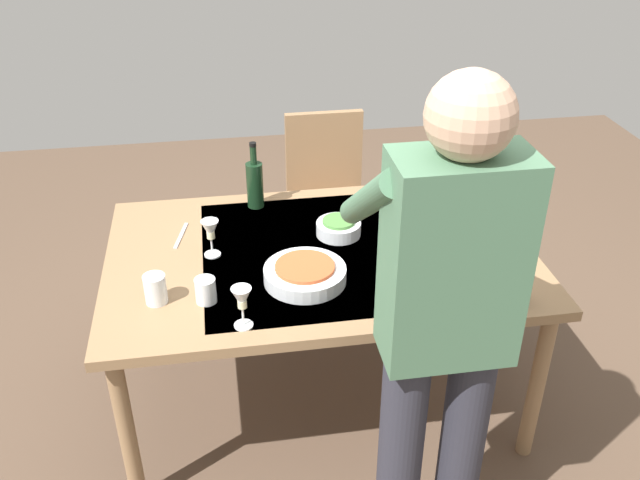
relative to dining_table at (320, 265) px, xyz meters
The scene contains 15 objects.
ground_plane 0.67m from the dining_table, ahead, with size 6.00×6.00×0.00m, color brown.
dining_table is the anchor object (origin of this frame).
chair_near 0.94m from the dining_table, 101.39° to the right, with size 0.40×0.40×0.91m.
person_server 0.87m from the dining_table, 105.61° to the left, with size 0.42×0.61×1.69m.
wine_bottle 0.50m from the dining_table, 62.46° to the right, with size 0.07×0.07×0.30m.
wine_glass_left 0.56m from the dining_table, 52.59° to the left, with size 0.07×0.07×0.15m.
wine_glass_right 0.45m from the dining_table, ahead, with size 0.07×0.07×0.15m.
water_cup_near_left 0.67m from the dining_table, 21.34° to the left, with size 0.08×0.08×0.11m, color silver.
water_cup_near_right 0.53m from the dining_table, 30.81° to the left, with size 0.07×0.07×0.09m, color silver.
water_cup_far_left 0.76m from the dining_table, 145.59° to the left, with size 0.08×0.08×0.10m, color silver.
serving_bowl_pasta 0.23m from the dining_table, 66.06° to the left, with size 0.30×0.30×0.07m.
side_bowl_salad 0.18m from the dining_table, 129.56° to the right, with size 0.18×0.18×0.07m.
dinner_plate_near 0.65m from the dining_table, 145.00° to the right, with size 0.23×0.23×0.01m, color silver.
table_knife 0.58m from the dining_table, 20.72° to the right, with size 0.01×0.20×0.01m, color silver.
table_fork 0.64m from the dining_table, behind, with size 0.01×0.18×0.01m, color silver.
Camera 1 is at (0.36, 2.25, 2.15)m, focal length 38.76 mm.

